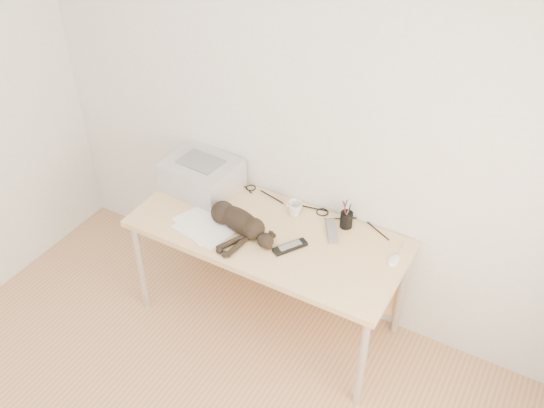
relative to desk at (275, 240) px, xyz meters
The scene contains 11 objects.
wall_back 0.75m from the desk, 90.00° to the left, with size 3.50×3.50×0.00m, color white.
desk is the anchor object (origin of this frame).
printer 0.62m from the desk, behind, with size 0.45×0.39×0.20m.
papers 0.44m from the desk, 145.38° to the right, with size 0.40×0.33×0.01m.
cat 0.30m from the desk, 136.33° to the right, with size 0.61×0.37×0.14m.
mug 0.23m from the desk, 64.01° to the left, with size 0.09×0.09×0.09m, color silver.
pen_cup 0.45m from the desk, 25.42° to the left, with size 0.07×0.07×0.19m.
remote_grey 0.37m from the desk, 14.92° to the left, with size 0.05×0.20×0.02m, color slate.
remote_black 0.28m from the desk, 39.82° to the right, with size 0.06×0.20×0.02m, color black.
mouse 0.74m from the desk, ahead, with size 0.06×0.11×0.04m, color silver.
cable_tangle 0.26m from the desk, 90.00° to the left, with size 1.36×0.08×0.01m, color black, non-canonical shape.
Camera 1 is at (1.34, -0.92, 2.99)m, focal length 40.00 mm.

